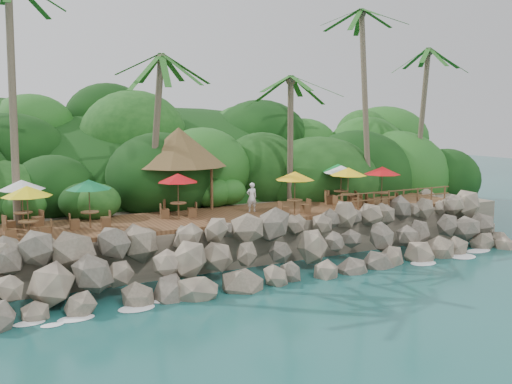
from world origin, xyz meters
TOP-DOWN VIEW (x-y plane):
  - ground at (0.00, 0.00)m, footprint 140.00×140.00m
  - land_base at (0.00, 16.00)m, footprint 32.00×25.20m
  - jungle_hill at (0.00, 23.50)m, footprint 44.80×28.00m
  - seawall at (0.00, 2.00)m, footprint 29.00×4.00m
  - terrace at (0.00, 6.00)m, footprint 26.00×5.00m
  - jungle_foliage at (0.00, 15.00)m, footprint 44.00×16.00m
  - foam_line at (0.00, 0.30)m, footprint 25.20×0.80m
  - palms at (-0.53, 8.56)m, footprint 35.30×7.09m
  - palapa at (-3.23, 9.30)m, footprint 5.43×5.43m
  - dining_clusters at (-1.17, 5.63)m, footprint 21.41×4.81m
  - railing at (7.94, 3.65)m, footprint 8.30×0.10m
  - waiter at (-0.19, 6.16)m, footprint 0.62×0.44m

SIDE VIEW (x-z plane):
  - ground at x=0.00m, z-range 0.00..0.00m
  - jungle_hill at x=0.00m, z-range -7.70..7.70m
  - jungle_foliage at x=0.00m, z-range -6.00..6.00m
  - foam_line at x=0.00m, z-range 0.00..0.06m
  - land_base at x=0.00m, z-range 0.00..2.10m
  - seawall at x=0.00m, z-range 0.00..2.30m
  - terrace at x=0.00m, z-range 2.10..2.30m
  - railing at x=7.94m, z-range 2.41..3.41m
  - waiter at x=-0.19m, z-range 2.30..3.91m
  - dining_clusters at x=-1.17m, z-range 3.06..5.37m
  - palapa at x=-3.23m, z-range 3.49..8.09m
  - palms at x=-0.53m, z-range 5.88..19.33m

